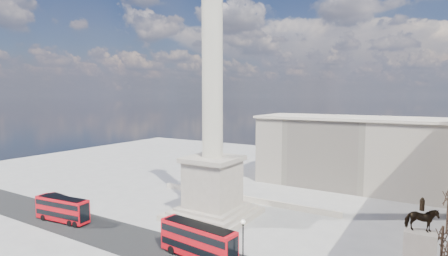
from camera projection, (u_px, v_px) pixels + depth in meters
ground at (196, 225)px, 58.16m from camera, size 180.00×180.00×0.00m
asphalt_road at (182, 256)px, 47.07m from camera, size 120.00×9.00×0.01m
nelsons_column at (213, 145)px, 61.22m from camera, size 14.00×14.00×49.85m
balustrade_wall at (242, 198)px, 71.67m from camera, size 40.00×0.60×1.10m
building_northeast at (368, 153)px, 80.88m from camera, size 51.00×17.00×16.60m
red_bus_a at (63, 208)px, 60.87m from camera, size 9.78×3.16×3.89m
red_bus_b at (198, 241)px, 46.01m from camera, size 11.57×3.67×4.61m
red_bus_e at (63, 209)px, 59.58m from camera, size 10.58×3.54×4.21m
victorian_lamp at (243, 240)px, 43.04m from camera, size 0.54×0.54×6.33m
equestrian_statue at (420, 245)px, 42.84m from camera, size 4.47×3.36×9.19m
bare_tree_near at (448, 253)px, 34.82m from camera, size 1.70×1.70×7.43m
bare_tree_mid at (443, 235)px, 41.06m from camera, size 1.73×1.73×6.55m
pedestrian_crossing at (225, 238)px, 50.58m from camera, size 1.18×1.07×1.93m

